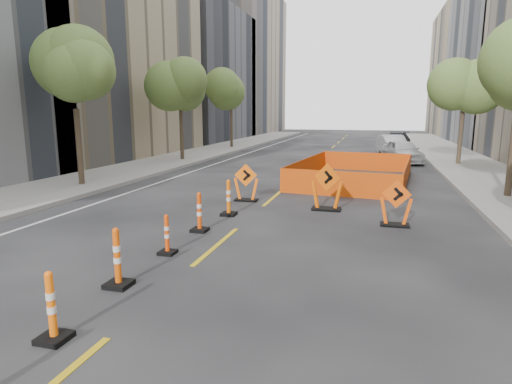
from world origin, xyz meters
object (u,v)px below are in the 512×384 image
(chevron_sign_center, at_px, (327,187))
(parked_car_far, at_px, (397,140))
(channelizer_6, at_px, (229,198))
(channelizer_3, at_px, (117,257))
(channelizer_2, at_px, (51,306))
(channelizer_4, at_px, (167,234))
(parked_car_near, at_px, (402,151))
(channelizer_5, at_px, (199,212))
(parked_car_mid, at_px, (393,145))
(chevron_sign_right, at_px, (396,203))
(chevron_sign_left, at_px, (246,182))

(chevron_sign_center, relative_size, parked_car_far, 0.32)
(channelizer_6, bearing_deg, channelizer_3, -91.74)
(channelizer_2, height_order, chevron_sign_center, chevron_sign_center)
(channelizer_4, relative_size, channelizer_6, 0.82)
(channelizer_6, distance_m, parked_car_near, 16.97)
(channelizer_5, relative_size, parked_car_mid, 0.24)
(chevron_sign_center, xyz_separation_m, parked_car_far, (3.32, 25.38, -0.08))
(parked_car_near, bearing_deg, chevron_sign_center, -116.84)
(chevron_sign_right, bearing_deg, channelizer_4, -134.31)
(parked_car_mid, bearing_deg, parked_car_far, 71.37)
(parked_car_far, bearing_deg, channelizer_5, -94.21)
(channelizer_4, bearing_deg, channelizer_2, -87.33)
(channelizer_4, height_order, channelizer_5, channelizer_5)
(channelizer_5, relative_size, channelizer_6, 0.95)
(channelizer_2, xyz_separation_m, channelizer_6, (-0.03, 7.69, 0.05))
(channelizer_6, relative_size, parked_car_mid, 0.26)
(channelizer_3, distance_m, chevron_sign_center, 7.93)
(channelizer_2, relative_size, channelizer_6, 0.92)
(parked_car_far, bearing_deg, parked_car_near, -82.79)
(channelizer_3, bearing_deg, chevron_sign_center, 67.45)
(channelizer_2, distance_m, channelizer_3, 1.93)
(channelizer_2, xyz_separation_m, channelizer_5, (-0.19, 5.77, 0.02))
(channelizer_6, relative_size, chevron_sign_left, 0.84)
(channelizer_5, relative_size, parked_car_far, 0.22)
(chevron_sign_left, bearing_deg, channelizer_5, -98.07)
(channelizer_3, relative_size, parked_car_mid, 0.26)
(parked_car_near, distance_m, parked_car_mid, 4.97)
(channelizer_2, bearing_deg, parked_car_far, 79.91)
(parked_car_near, bearing_deg, channelizer_6, -125.20)
(channelizer_6, distance_m, chevron_sign_center, 3.26)
(chevron_sign_right, height_order, parked_car_far, parked_car_far)
(channelizer_4, distance_m, channelizer_5, 1.92)
(channelizer_4, height_order, parked_car_mid, parked_car_mid)
(channelizer_4, height_order, chevron_sign_right, chevron_sign_right)
(channelizer_5, distance_m, parked_car_near, 18.83)
(channelizer_2, distance_m, parked_car_far, 35.16)
(chevron_sign_right, bearing_deg, parked_car_near, 94.49)
(chevron_sign_left, bearing_deg, channelizer_3, -97.70)
(channelizer_3, relative_size, channelizer_5, 1.05)
(channelizer_4, bearing_deg, parked_car_far, 78.37)
(chevron_sign_center, xyz_separation_m, parked_car_near, (3.13, 14.32, -0.05))
(channelizer_2, relative_size, parked_car_mid, 0.24)
(chevron_sign_left, distance_m, parked_car_mid, 19.44)
(parked_car_far, bearing_deg, chevron_sign_center, -89.25)
(channelizer_4, distance_m, channelizer_6, 3.85)
(channelizer_5, xyz_separation_m, chevron_sign_left, (0.06, 4.16, 0.14))
(chevron_sign_center, distance_m, chevron_sign_right, 2.57)
(chevron_sign_center, relative_size, parked_car_mid, 0.35)
(chevron_sign_center, distance_m, parked_car_far, 25.59)
(channelizer_5, xyz_separation_m, parked_car_far, (6.35, 28.85, 0.16))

